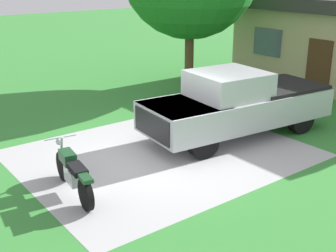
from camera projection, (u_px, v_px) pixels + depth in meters
name	position (u px, v px, depth m)	size (l,w,h in m)	color
ground_plane	(163.00, 154.00, 11.51)	(80.00, 80.00, 0.00)	#378836
driveway_pad	(163.00, 153.00, 11.50)	(5.68, 7.06, 0.01)	#B3B3B3
motorcycle	(73.00, 173.00, 9.32)	(2.20, 0.70, 1.09)	black
pickup_truck	(239.00, 103.00, 12.52)	(2.54, 5.79, 1.90)	black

